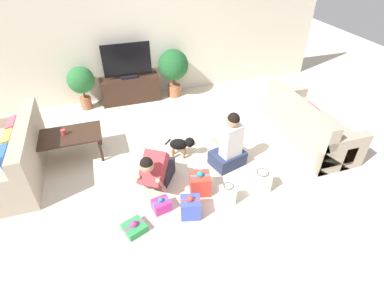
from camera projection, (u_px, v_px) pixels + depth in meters
The scene contains 19 objects.
ground_plane at pixel (174, 161), 5.03m from camera, with size 16.00×16.00×0.00m, color beige.
wall_back at pixel (140, 37), 6.28m from camera, with size 8.40×0.06×2.60m.
sofa_left at pixel (14, 158), 4.60m from camera, with size 0.84×1.84×0.86m.
sofa_right at pixel (307, 127), 5.34m from camera, with size 0.84×1.84×0.86m.
coffee_table at pixel (67, 137), 4.87m from camera, with size 1.09×0.60×0.47m.
tv_console at pixel (131, 89), 6.59m from camera, with size 1.25×0.39×0.56m.
tv at pixel (127, 63), 6.23m from camera, with size 1.00×0.20×0.73m.
potted_plant_back_right at pixel (173, 67), 6.54m from camera, with size 0.66×0.66×1.07m.
potted_plant_back_left at pixel (81, 82), 6.12m from camera, with size 0.54×0.54×0.93m.
person_kneeling at pixel (156, 170), 4.34m from camera, with size 0.68×0.81×0.79m.
person_sitting at pixel (229, 146), 4.75m from camera, with size 0.61×0.57×1.00m.
dog at pixel (182, 144), 5.00m from camera, with size 0.50×0.28×0.38m.
gift_box_a at pixel (190, 207), 4.03m from camera, with size 0.31×0.30×0.35m.
gift_box_b at pixel (200, 183), 4.37m from camera, with size 0.34×0.32×0.39m.
gift_box_c at pixel (134, 227), 3.87m from camera, with size 0.34×0.34×0.17m.
gift_box_d at pixel (161, 205), 4.14m from camera, with size 0.27×0.23×0.23m.
gift_bag_a at pixel (227, 195), 4.18m from camera, with size 0.23×0.15×0.36m.
gift_bag_b at pixel (261, 182), 4.39m from camera, with size 0.30×0.20×0.37m.
mug at pixel (64, 132), 4.83m from camera, with size 0.12×0.08×0.09m.
Camera 1 is at (-0.89, -3.78, 3.23)m, focal length 28.00 mm.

